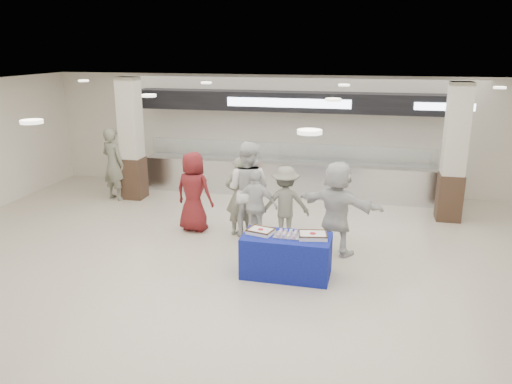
% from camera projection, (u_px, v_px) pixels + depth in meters
% --- Properties ---
extents(ground, '(14.00, 14.00, 0.00)m').
position_uv_depth(ground, '(239.00, 280.00, 8.75)').
color(ground, beige).
rests_on(ground, ground).
extents(serving_line, '(8.70, 0.85, 2.80)m').
position_uv_depth(serving_line, '(289.00, 153.00, 13.47)').
color(serving_line, silver).
rests_on(serving_line, ground).
extents(column_left, '(0.55, 0.55, 3.20)m').
position_uv_depth(column_left, '(132.00, 142.00, 13.09)').
color(column_left, '#352318').
rests_on(column_left, ground).
extents(column_right, '(0.55, 0.55, 3.20)m').
position_uv_depth(column_right, '(454.00, 156.00, 11.40)').
color(column_right, '#352318').
rests_on(column_right, ground).
extents(display_table, '(1.56, 0.80, 0.75)m').
position_uv_depth(display_table, '(286.00, 256.00, 8.84)').
color(display_table, navy).
rests_on(display_table, ground).
extents(sheet_cake_left, '(0.52, 0.45, 0.09)m').
position_uv_depth(sheet_cake_left, '(261.00, 231.00, 8.85)').
color(sheet_cake_left, white).
rests_on(sheet_cake_left, display_table).
extents(sheet_cake_right, '(0.54, 0.45, 0.10)m').
position_uv_depth(sheet_cake_right, '(313.00, 235.00, 8.65)').
color(sheet_cake_right, white).
rests_on(sheet_cake_right, display_table).
extents(cupcake_tray, '(0.46, 0.35, 0.07)m').
position_uv_depth(cupcake_tray, '(287.00, 234.00, 8.72)').
color(cupcake_tray, '#A2A2A7').
rests_on(cupcake_tray, display_table).
extents(civilian_maroon, '(0.96, 0.73, 1.77)m').
position_uv_depth(civilian_maroon, '(194.00, 192.00, 10.90)').
color(civilian_maroon, maroon).
rests_on(civilian_maroon, ground).
extents(soldier_a, '(0.73, 0.60, 1.72)m').
position_uv_depth(soldier_a, '(240.00, 196.00, 10.66)').
color(soldier_a, slate).
rests_on(soldier_a, ground).
extents(chef_tall, '(1.12, 0.95, 2.06)m').
position_uv_depth(chef_tall, '(248.00, 189.00, 10.58)').
color(chef_tall, white).
rests_on(chef_tall, ground).
extents(chef_short, '(0.94, 0.46, 1.54)m').
position_uv_depth(chef_short, '(256.00, 206.00, 10.32)').
color(chef_short, white).
rests_on(chef_short, ground).
extents(soldier_b, '(1.13, 0.81, 1.58)m').
position_uv_depth(soldier_b, '(285.00, 203.00, 10.40)').
color(soldier_b, slate).
rests_on(soldier_b, ground).
extents(civilian_white, '(1.82, 1.11, 1.87)m').
position_uv_depth(civilian_white, '(337.00, 208.00, 9.64)').
color(civilian_white, silver).
rests_on(civilian_white, ground).
extents(soldier_bg, '(0.82, 0.68, 1.91)m').
position_uv_depth(soldier_bg, '(113.00, 164.00, 13.14)').
color(soldier_bg, slate).
rests_on(soldier_bg, ground).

